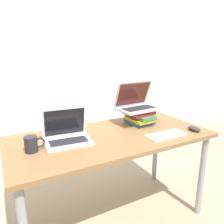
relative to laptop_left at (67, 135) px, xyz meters
The scene contains 8 objects.
wall_back 1.59m from the laptop_left, 77.18° to the left, with size 8.00×0.05×2.70m.
desk 0.36m from the laptop_left, ahead, with size 1.50×0.72×0.75m.
laptop_left is the anchor object (origin of this frame).
book_stack 0.68m from the laptop_left, ahead, with size 0.24×0.28×0.13m.
laptop_on_books 0.68m from the laptop_left, 10.28° to the left, with size 0.37×0.27×0.24m.
wireless_keyboard 0.73m from the laptop_left, 20.09° to the right, with size 0.31×0.13×0.01m.
mouse 0.99m from the laptop_left, 16.01° to the right, with size 0.06×0.11×0.04m.
mug 0.25m from the laptop_left, 167.32° to the right, with size 0.13×0.08×0.10m.
Camera 1 is at (-0.73, -1.00, 1.35)m, focal length 35.00 mm.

